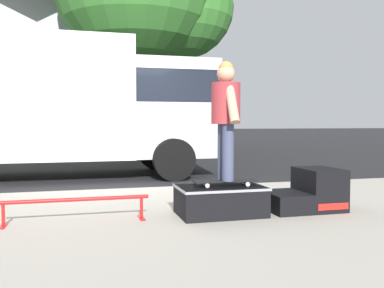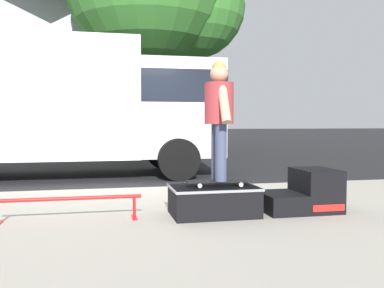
{
  "view_description": "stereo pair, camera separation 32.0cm",
  "coord_description": "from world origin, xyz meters",
  "px_view_note": "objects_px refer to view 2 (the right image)",
  "views": [
    {
      "loc": [
        -0.82,
        -7.6,
        1.24
      ],
      "look_at": [
        0.88,
        -1.14,
        0.89
      ],
      "focal_mm": 39.01,
      "sensor_mm": 36.0,
      "label": 1
    },
    {
      "loc": [
        -0.51,
        -7.67,
        1.24
      ],
      "look_at": [
        0.88,
        -1.14,
        0.89
      ],
      "focal_mm": 39.01,
      "sensor_mm": 36.0,
      "label": 2
    }
  ],
  "objects_px": {
    "skater_kid": "(219,111)",
    "skateboard": "(219,181)",
    "box_truck": "(69,102)",
    "grind_rail": "(68,202)",
    "kicker_ramp": "(305,194)",
    "skate_box": "(214,200)"
  },
  "relations": [
    {
      "from": "skater_kid",
      "to": "skateboard",
      "type": "bearing_deg",
      "value": 90.0
    },
    {
      "from": "box_truck",
      "to": "grind_rail",
      "type": "bearing_deg",
      "value": -85.93
    },
    {
      "from": "kicker_ramp",
      "to": "grind_rail",
      "type": "bearing_deg",
      "value": 178.74
    },
    {
      "from": "skate_box",
      "to": "skateboard",
      "type": "distance_m",
      "value": 0.23
    },
    {
      "from": "skate_box",
      "to": "box_truck",
      "type": "relative_size",
      "value": 0.15
    },
    {
      "from": "skateboard",
      "to": "skater_kid",
      "type": "height_order",
      "value": "skater_kid"
    },
    {
      "from": "kicker_ramp",
      "to": "grind_rail",
      "type": "relative_size",
      "value": 0.57
    },
    {
      "from": "grind_rail",
      "to": "box_truck",
      "type": "xyz_separation_m",
      "value": [
        -0.35,
        4.99,
        1.37
      ]
    },
    {
      "from": "skater_kid",
      "to": "grind_rail",
      "type": "bearing_deg",
      "value": 177.44
    },
    {
      "from": "skateboard",
      "to": "skate_box",
      "type": "bearing_deg",
      "value": 165.78
    },
    {
      "from": "kicker_ramp",
      "to": "skateboard",
      "type": "xyz_separation_m",
      "value": [
        -1.14,
        -0.01,
        0.19
      ]
    },
    {
      "from": "box_truck",
      "to": "skate_box",
      "type": "bearing_deg",
      "value": -67.95
    },
    {
      "from": "kicker_ramp",
      "to": "skater_kid",
      "type": "bearing_deg",
      "value": -179.26
    },
    {
      "from": "grind_rail",
      "to": "skateboard",
      "type": "distance_m",
      "value": 1.77
    },
    {
      "from": "skate_box",
      "to": "box_truck",
      "type": "distance_m",
      "value": 5.63
    },
    {
      "from": "skate_box",
      "to": "box_truck",
      "type": "bearing_deg",
      "value": 112.05
    },
    {
      "from": "skater_kid",
      "to": "box_truck",
      "type": "xyz_separation_m",
      "value": [
        -2.11,
        5.07,
        0.32
      ]
    },
    {
      "from": "skate_box",
      "to": "box_truck",
      "type": "xyz_separation_m",
      "value": [
        -2.05,
        5.06,
        1.39
      ]
    },
    {
      "from": "skateboard",
      "to": "box_truck",
      "type": "relative_size",
      "value": 0.11
    },
    {
      "from": "skater_kid",
      "to": "box_truck",
      "type": "bearing_deg",
      "value": 112.57
    },
    {
      "from": "skateboard",
      "to": "box_truck",
      "type": "height_order",
      "value": "box_truck"
    },
    {
      "from": "kicker_ramp",
      "to": "skateboard",
      "type": "distance_m",
      "value": 1.15
    }
  ]
}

